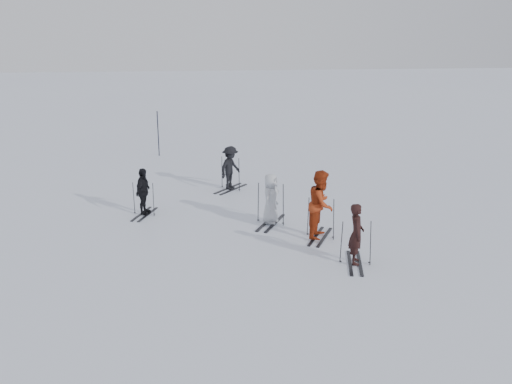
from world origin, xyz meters
TOP-DOWN VIEW (x-y plane):
  - ground at (0.00, 0.00)m, footprint 120.00×120.00m
  - skier_near_dark at (2.22, -2.53)m, footprint 0.51×0.66m
  - skier_red at (1.74, -0.54)m, footprint 1.12×1.21m
  - skier_grey at (0.45, 0.84)m, footprint 0.80×0.92m
  - skier_uphill_left at (-3.59, 2.15)m, footprint 0.66×0.98m
  - skier_uphill_far at (-0.54, 4.80)m, footprint 1.14×1.20m
  - skis_near_dark at (2.22, -2.53)m, footprint 1.83×1.23m
  - skis_red at (1.74, -0.54)m, footprint 1.94×1.58m
  - skis_grey at (0.45, 0.84)m, footprint 2.10×1.72m
  - skis_uphill_left at (-3.59, 2.15)m, footprint 1.74×1.31m
  - skis_uphill_far at (-0.54, 4.80)m, footprint 1.97×1.85m
  - piste_marker at (-3.52, 10.89)m, footprint 0.05×0.05m

SIDE VIEW (x-z plane):
  - ground at x=0.00m, z-range 0.00..0.00m
  - skis_uphill_left at x=-3.59m, z-range 0.00..1.13m
  - skis_near_dark at x=2.22m, z-range 0.00..1.23m
  - skis_red at x=1.74m, z-range 0.00..1.25m
  - skis_uphill_far at x=-0.54m, z-range 0.00..1.29m
  - skis_grey at x=0.45m, z-range 0.00..1.35m
  - skier_uphill_left at x=-3.59m, z-range 0.00..1.54m
  - skier_grey at x=0.45m, z-range 0.00..1.59m
  - skier_near_dark at x=2.22m, z-range 0.00..1.62m
  - skier_uphill_far at x=-0.54m, z-range 0.00..1.64m
  - skier_red at x=1.74m, z-range 0.00..2.01m
  - piste_marker at x=-3.52m, z-range 0.00..2.12m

